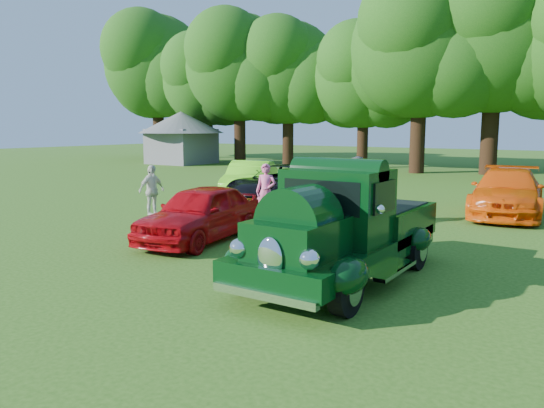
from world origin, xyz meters
The scene contains 11 objects.
ground centered at (0.00, 0.00, 0.00)m, with size 120.00×120.00×0.00m, color #2A5313.
hero_pickup centered at (1.74, -0.08, 0.89)m, with size 2.44×5.24×2.05m.
red_convertible centered at (-2.64, 0.97, 0.69)m, with size 1.62×4.03×1.37m, color #AC070D.
back_car_lime centered at (-6.22, 8.02, 0.73)m, with size 1.54×4.41×1.45m, color #5DD51C.
back_car_black centered at (-4.40, 7.57, 0.70)m, with size 2.33×5.06×1.41m, color black.
back_car_orange centered at (2.95, 9.21, 0.74)m, with size 2.06×5.07×1.47m, color #EC5308.
spectator_pink centered at (-2.99, 4.36, 0.85)m, with size 0.62×0.41×1.69m, color #DB5A8D.
spectator_grey centered at (-0.41, 5.15, 0.98)m, with size 0.95×0.74×1.96m, color slate.
spectator_white centered at (-6.32, 2.89, 0.80)m, with size 0.94×0.39×1.61m, color beige.
gazebo centered at (-22.00, 21.00, 2.40)m, with size 6.40×6.40×3.90m.
tree_line centered at (-0.38, 24.04, 7.17)m, with size 64.45×10.79×12.40m.
Camera 1 is at (5.93, -8.75, 2.80)m, focal length 35.00 mm.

